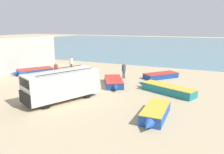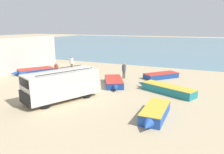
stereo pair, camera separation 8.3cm
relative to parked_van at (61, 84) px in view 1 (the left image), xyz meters
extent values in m
plane|color=tan|center=(0.08, 3.88, -1.18)|extent=(200.00, 200.00, 0.00)
cube|color=slate|center=(0.08, 55.88, -1.17)|extent=(120.00, 80.00, 0.01)
cube|color=#BCB7AD|center=(-10.97, 4.88, 0.80)|extent=(0.50, 15.83, 3.95)
cube|color=beige|center=(0.01, 0.03, 0.02)|extent=(3.97, 5.64, 1.83)
cube|color=black|center=(-1.12, -2.44, -0.49)|extent=(1.65, 0.83, 0.83)
cube|color=#1E232D|center=(-1.08, -2.37, 0.56)|extent=(1.57, 0.76, 0.59)
cylinder|color=black|center=(0.08, -1.82, -0.84)|extent=(0.48, 0.71, 0.68)
cylinder|color=black|center=(-1.43, -1.13, -0.84)|extent=(0.48, 0.71, 0.68)
cylinder|color=black|center=(1.46, 1.18, -0.84)|extent=(0.48, 0.71, 0.68)
cylinder|color=black|center=(-0.06, 1.87, -0.84)|extent=(0.48, 0.71, 0.68)
cylinder|color=black|center=(0.70, -0.29, 1.06)|extent=(1.86, 3.99, 0.05)
cylinder|color=black|center=(-0.67, 0.34, 1.06)|extent=(1.86, 3.99, 0.05)
cube|color=#234CA3|center=(-8.23, 6.12, -0.89)|extent=(3.39, 3.99, 0.58)
cone|color=#234CA3|center=(-9.47, 4.23, -0.89)|extent=(0.91, 0.98, 0.55)
cube|color=#B22D23|center=(-8.23, 6.12, -0.66)|extent=(1.36, 0.99, 0.05)
cube|color=#B22D23|center=(-8.23, 6.12, -0.58)|extent=(3.42, 4.03, 0.04)
cube|color=#1E757F|center=(6.80, 4.80, -0.88)|extent=(4.52, 2.84, 0.60)
cone|color=#1E757F|center=(4.34, 5.83, -0.88)|extent=(1.11, 0.90, 0.57)
cube|color=gold|center=(6.80, 4.80, -0.64)|extent=(0.63, 1.13, 0.05)
cube|color=gold|center=(6.80, 4.80, -0.56)|extent=(4.56, 2.87, 0.04)
cube|color=navy|center=(1.75, 5.39, -0.91)|extent=(3.00, 3.85, 0.54)
cone|color=navy|center=(2.79, 3.47, -0.91)|extent=(0.82, 0.93, 0.51)
cube|color=#B22D23|center=(1.75, 5.39, -0.71)|extent=(1.30, 0.83, 0.05)
cube|color=#B22D23|center=(1.75, 5.39, -0.62)|extent=(3.03, 3.89, 0.04)
cube|color=navy|center=(5.18, 9.83, -0.93)|extent=(3.35, 3.59, 0.49)
cone|color=navy|center=(6.60, 11.49, -0.93)|extent=(0.87, 0.90, 0.47)
cube|color=#B22D23|center=(5.18, 9.83, -0.75)|extent=(1.06, 0.95, 0.05)
cube|color=#B22D23|center=(5.18, 9.83, -0.66)|extent=(3.38, 3.62, 0.04)
cube|color=#234CA3|center=(6.96, -0.28, -0.87)|extent=(1.27, 3.22, 0.61)
cone|color=#234CA3|center=(6.99, -2.23, -0.87)|extent=(0.59, 0.71, 0.58)
cube|color=gold|center=(6.96, -0.28, -0.63)|extent=(1.13, 0.21, 0.05)
cube|color=gold|center=(6.96, -0.28, -0.55)|extent=(1.28, 3.25, 0.04)
cylinder|color=#5B564C|center=(-5.67, 9.61, -0.77)|extent=(0.15, 0.15, 0.82)
cylinder|color=#5B564C|center=(-5.66, 9.44, -0.77)|extent=(0.15, 0.15, 0.82)
cylinder|color=silver|center=(-5.67, 9.52, -0.04)|extent=(0.44, 0.44, 0.65)
sphere|color=#8C664C|center=(-5.67, 9.52, 0.40)|extent=(0.22, 0.22, 0.22)
cylinder|color=#5B564C|center=(1.65, 8.10, -0.79)|extent=(0.15, 0.15, 0.78)
cylinder|color=#5B564C|center=(1.74, 8.23, -0.79)|extent=(0.15, 0.15, 0.78)
cylinder|color=#424C5B|center=(1.70, 8.16, -0.09)|extent=(0.42, 0.42, 0.62)
sphere|color=tan|center=(1.70, 8.16, 0.32)|extent=(0.21, 0.21, 0.21)
cylinder|color=navy|center=(-4.83, 5.44, -0.79)|extent=(0.14, 0.14, 0.77)
cylinder|color=navy|center=(-4.68, 5.50, -0.79)|extent=(0.14, 0.14, 0.77)
cylinder|color=#993833|center=(-4.76, 5.47, -0.10)|extent=(0.42, 0.42, 0.61)
sphere|color=tan|center=(-4.76, 5.47, 0.31)|extent=(0.21, 0.21, 0.21)
camera|label=1|loc=(9.50, -12.40, 4.13)|focal=35.00mm
camera|label=2|loc=(9.58, -12.37, 4.13)|focal=35.00mm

